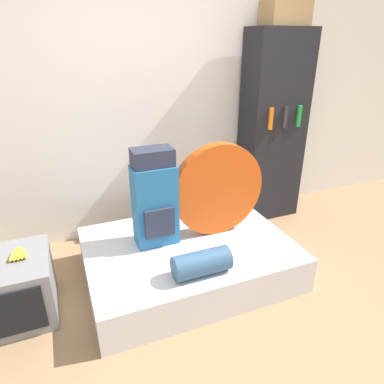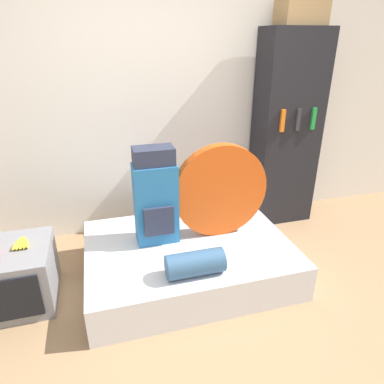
% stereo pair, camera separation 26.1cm
% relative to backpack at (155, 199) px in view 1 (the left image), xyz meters
% --- Properties ---
extents(ground_plane, '(16.00, 16.00, 0.00)m').
position_rel_backpack_xyz_m(ground_plane, '(0.25, -0.94, -0.68)').
color(ground_plane, '#997551').
extents(wall_back, '(8.00, 0.05, 2.60)m').
position_rel_backpack_xyz_m(wall_back, '(0.25, 0.84, 0.62)').
color(wall_back, white).
rests_on(wall_back, ground_plane).
extents(bed, '(1.63, 1.19, 0.30)m').
position_rel_backpack_xyz_m(bed, '(0.23, -0.12, -0.53)').
color(bed, silver).
rests_on(bed, ground_plane).
extents(backpack, '(0.33, 0.24, 0.79)m').
position_rel_backpack_xyz_m(backpack, '(0.00, 0.00, 0.00)').
color(backpack, '#23669E').
rests_on(backpack, bed).
extents(tent_bag, '(0.78, 0.09, 0.78)m').
position_rel_backpack_xyz_m(tent_bag, '(0.53, -0.04, 0.01)').
color(tent_bag, '#D14C14').
rests_on(tent_bag, bed).
extents(sleeping_roll, '(0.41, 0.18, 0.18)m').
position_rel_backpack_xyz_m(sleeping_roll, '(0.17, -0.53, -0.29)').
color(sleeping_roll, '#33567A').
rests_on(sleeping_roll, bed).
extents(television, '(0.58, 0.58, 0.45)m').
position_rel_backpack_xyz_m(television, '(-1.11, -0.09, -0.46)').
color(television, gray).
rests_on(television, ground_plane).
extents(banana_bunch, '(0.14, 0.18, 0.04)m').
position_rel_backpack_xyz_m(banana_bunch, '(-1.00, -0.05, -0.21)').
color(banana_bunch, yellow).
rests_on(banana_bunch, television).
extents(bookshelf, '(0.62, 0.37, 1.93)m').
position_rel_backpack_xyz_m(bookshelf, '(1.46, 0.60, 0.28)').
color(bookshelf, black).
rests_on(bookshelf, ground_plane).
extents(cardboard_box, '(0.42, 0.27, 0.21)m').
position_rel_backpack_xyz_m(cardboard_box, '(1.48, 0.61, 1.35)').
color(cardboard_box, '#A88456').
rests_on(cardboard_box, bookshelf).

